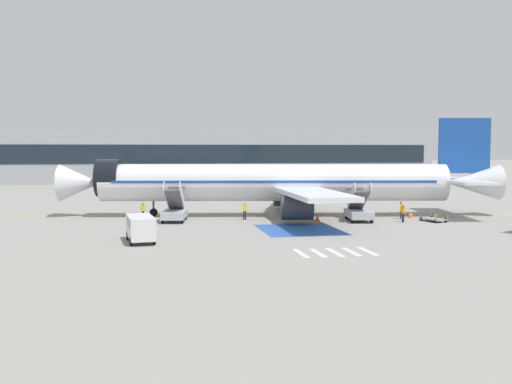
% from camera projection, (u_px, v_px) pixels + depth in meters
% --- Properties ---
extents(ground_plane, '(600.00, 600.00, 0.00)m').
position_uv_depth(ground_plane, '(268.00, 216.00, 63.77)').
color(ground_plane, gray).
extents(apron_leadline_yellow, '(79.62, 13.12, 0.01)m').
position_uv_depth(apron_leadline_yellow, '(274.00, 216.00, 63.96)').
color(apron_leadline_yellow, gold).
rests_on(apron_leadline_yellow, ground_plane).
extents(apron_stand_patch_blue, '(6.98, 8.34, 0.01)m').
position_uv_depth(apron_stand_patch_blue, '(300.00, 230.00, 53.03)').
color(apron_stand_patch_blue, '#2856A8').
rests_on(apron_stand_patch_blue, ground_plane).
extents(apron_walkway_bar_0, '(0.44, 3.60, 0.01)m').
position_uv_depth(apron_walkway_bar_0, '(301.00, 253.00, 40.98)').
color(apron_walkway_bar_0, silver).
rests_on(apron_walkway_bar_0, ground_plane).
extents(apron_walkway_bar_1, '(0.44, 3.60, 0.01)m').
position_uv_depth(apron_walkway_bar_1, '(318.00, 253.00, 41.20)').
color(apron_walkway_bar_1, silver).
rests_on(apron_walkway_bar_1, ground_plane).
extents(apron_walkway_bar_2, '(0.44, 3.60, 0.01)m').
position_uv_depth(apron_walkway_bar_2, '(335.00, 252.00, 41.42)').
color(apron_walkway_bar_2, silver).
rests_on(apron_walkway_bar_2, ground_plane).
extents(apron_walkway_bar_3, '(0.44, 3.60, 0.01)m').
position_uv_depth(apron_walkway_bar_3, '(351.00, 252.00, 41.63)').
color(apron_walkway_bar_3, silver).
rests_on(apron_walkway_bar_3, ground_plane).
extents(apron_walkway_bar_4, '(0.44, 3.60, 0.01)m').
position_uv_depth(apron_walkway_bar_4, '(368.00, 251.00, 41.85)').
color(apron_walkway_bar_4, silver).
rests_on(apron_walkway_bar_4, ground_plane).
extents(airliner, '(46.87, 31.65, 10.45)m').
position_uv_depth(airliner, '(279.00, 183.00, 63.72)').
color(airliner, silver).
rests_on(airliner, ground_plane).
extents(boarding_stairs_forward, '(2.94, 5.47, 4.11)m').
position_uv_depth(boarding_stairs_forward, '(174.00, 211.00, 59.17)').
color(boarding_stairs_forward, '#ADB2BA').
rests_on(boarding_stairs_forward, ground_plane).
extents(boarding_stairs_aft, '(2.94, 5.47, 3.96)m').
position_uv_depth(boarding_stairs_aft, '(359.00, 211.00, 59.57)').
color(boarding_stairs_aft, '#ADB2BA').
rests_on(boarding_stairs_aft, ground_plane).
extents(fuel_tanker, '(10.66, 4.03, 3.67)m').
position_uv_depth(fuel_tanker, '(306.00, 186.00, 85.77)').
color(fuel_tanker, '#38383D').
rests_on(fuel_tanker, ground_plane).
extents(service_van_0, '(2.35, 4.86, 2.00)m').
position_uv_depth(service_van_0, '(141.00, 226.00, 45.93)').
color(service_van_0, silver).
rests_on(service_van_0, ground_plane).
extents(baggage_cart, '(2.09, 2.89, 0.87)m').
position_uv_depth(baggage_cart, '(433.00, 219.00, 59.03)').
color(baggage_cart, gray).
rests_on(baggage_cart, ground_plane).
extents(ground_crew_0, '(0.47, 0.47, 1.71)m').
position_uv_depth(ground_crew_0, '(143.00, 210.00, 60.84)').
color(ground_crew_0, '#191E38').
rests_on(ground_crew_0, ground_plane).
extents(ground_crew_1, '(0.46, 0.30, 1.80)m').
position_uv_depth(ground_crew_1, '(245.00, 209.00, 60.53)').
color(ground_crew_1, '#191E38').
rests_on(ground_crew_1, ground_plane).
extents(ground_crew_2, '(0.49, 0.43, 1.77)m').
position_uv_depth(ground_crew_2, '(403.00, 212.00, 58.36)').
color(ground_crew_2, '#191E38').
rests_on(ground_crew_2, ground_plane).
extents(ground_crew_3, '(0.39, 0.49, 1.78)m').
position_uv_depth(ground_crew_3, '(401.00, 209.00, 61.21)').
color(ground_crew_3, '#2D2D33').
rests_on(ground_crew_3, ground_plane).
extents(traffic_cone_0, '(0.58, 0.58, 0.64)m').
position_uv_depth(traffic_cone_0, '(317.00, 218.00, 59.15)').
color(traffic_cone_0, orange).
rests_on(traffic_cone_0, ground_plane).
extents(traffic_cone_1, '(0.61, 0.61, 0.68)m').
position_uv_depth(traffic_cone_1, '(411.00, 215.00, 62.07)').
color(traffic_cone_1, orange).
rests_on(traffic_cone_1, ground_plane).
extents(traffic_cone_2, '(0.44, 0.44, 0.49)m').
position_uv_depth(traffic_cone_2, '(436.00, 215.00, 62.37)').
color(traffic_cone_2, orange).
rests_on(traffic_cone_2, ground_plane).
extents(terminal_building, '(103.44, 12.10, 11.12)m').
position_uv_depth(terminal_building, '(199.00, 156.00, 130.39)').
color(terminal_building, '#9EA3A8').
rests_on(terminal_building, ground_plane).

